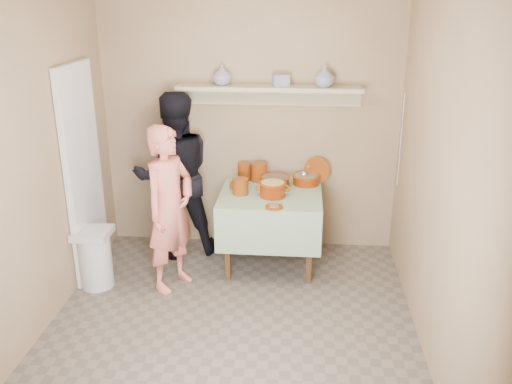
# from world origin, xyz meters

# --- Properties ---
(ground) EXTENTS (3.50, 3.50, 0.00)m
(ground) POSITION_xyz_m (0.00, 0.00, 0.00)
(ground) COLOR #63594E
(ground) RESTS_ON ground
(tile_panel) EXTENTS (0.06, 0.70, 2.00)m
(tile_panel) POSITION_xyz_m (-1.46, 0.95, 1.00)
(tile_panel) COLOR silver
(tile_panel) RESTS_ON ground
(plate_stack_a) EXTENTS (0.13, 0.13, 0.18)m
(plate_stack_a) POSITION_xyz_m (-0.04, 1.60, 0.85)
(plate_stack_a) COLOR #6E2A09
(plate_stack_a) RESTS_ON serving_table
(plate_stack_b) EXTENTS (0.16, 0.16, 0.19)m
(plate_stack_b) POSITION_xyz_m (0.11, 1.59, 0.86)
(plate_stack_b) COLOR #6E2A09
(plate_stack_b) RESTS_ON serving_table
(bowl_stack) EXTENTS (0.15, 0.15, 0.15)m
(bowl_stack) POSITION_xyz_m (-0.04, 1.19, 0.84)
(bowl_stack) COLOR #6E2A09
(bowl_stack) RESTS_ON serving_table
(empty_bowl) EXTENTS (0.18, 0.18, 0.05)m
(empty_bowl) POSITION_xyz_m (-0.07, 1.35, 0.79)
(empty_bowl) COLOR #6E2A09
(empty_bowl) RESTS_ON serving_table
(propped_lid) EXTENTS (0.28, 0.13, 0.26)m
(propped_lid) POSITION_xyz_m (0.69, 1.61, 0.88)
(propped_lid) COLOR #6E2A09
(propped_lid) RESTS_ON serving_table
(vase_right) EXTENTS (0.25, 0.25, 0.20)m
(vase_right) POSITION_xyz_m (0.73, 1.61, 1.82)
(vase_right) COLOR navy
(vase_right) RESTS_ON wall_shelf
(vase_left) EXTENTS (0.23, 0.23, 0.20)m
(vase_left) POSITION_xyz_m (-0.26, 1.64, 1.82)
(vase_left) COLOR navy
(vase_left) RESTS_ON wall_shelf
(ceramic_box) EXTENTS (0.18, 0.15, 0.11)m
(ceramic_box) POSITION_xyz_m (0.31, 1.62, 1.77)
(ceramic_box) COLOR navy
(ceramic_box) RESTS_ON wall_shelf
(person_cook) EXTENTS (0.58, 0.66, 1.52)m
(person_cook) POSITION_xyz_m (-0.62, 0.75, 0.76)
(person_cook) COLOR #E06F60
(person_cook) RESTS_ON ground
(person_helper) EXTENTS (1.00, 0.91, 1.69)m
(person_helper) POSITION_xyz_m (-0.73, 1.43, 0.84)
(person_helper) COLOR black
(person_helper) RESTS_ON ground
(room_shell) EXTENTS (3.04, 3.54, 2.62)m
(room_shell) POSITION_xyz_m (0.00, 0.00, 1.61)
(room_shell) COLOR #9B7F5F
(room_shell) RESTS_ON ground
(serving_table) EXTENTS (0.97, 0.97, 0.76)m
(serving_table) POSITION_xyz_m (0.25, 1.28, 0.64)
(serving_table) COLOR #4C2D16
(serving_table) RESTS_ON ground
(cazuela_meat_a) EXTENTS (0.30, 0.30, 0.10)m
(cazuela_meat_a) POSITION_xyz_m (0.28, 1.45, 0.82)
(cazuela_meat_a) COLOR #611903
(cazuela_meat_a) RESTS_ON serving_table
(cazuela_meat_b) EXTENTS (0.28, 0.28, 0.10)m
(cazuela_meat_b) POSITION_xyz_m (0.58, 1.52, 0.82)
(cazuela_meat_b) COLOR #611903
(cazuela_meat_b) RESTS_ON serving_table
(ladle) EXTENTS (0.08, 0.26, 0.19)m
(ladle) POSITION_xyz_m (0.57, 1.52, 0.87)
(ladle) COLOR silver
(ladle) RESTS_ON cazuela_meat_b
(cazuela_rice) EXTENTS (0.33, 0.25, 0.14)m
(cazuela_rice) POSITION_xyz_m (0.27, 1.15, 0.85)
(cazuela_rice) COLOR #611903
(cazuela_rice) RESTS_ON serving_table
(front_plate) EXTENTS (0.16, 0.16, 0.03)m
(front_plate) POSITION_xyz_m (0.30, 0.86, 0.77)
(front_plate) COLOR #6E2A09
(front_plate) RESTS_ON serving_table
(wall_shelf) EXTENTS (1.80, 0.25, 0.21)m
(wall_shelf) POSITION_xyz_m (0.20, 1.65, 1.67)
(wall_shelf) COLOR tan
(wall_shelf) RESTS_ON room_shell
(trash_bin) EXTENTS (0.32, 0.32, 0.56)m
(trash_bin) POSITION_xyz_m (-1.33, 0.68, 0.28)
(trash_bin) COLOR silver
(trash_bin) RESTS_ON ground
(electrical_cord) EXTENTS (0.01, 0.05, 0.90)m
(electrical_cord) POSITION_xyz_m (1.47, 1.48, 1.25)
(electrical_cord) COLOR silver
(electrical_cord) RESTS_ON wall_shelf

